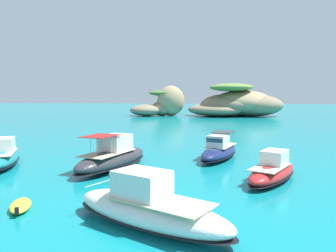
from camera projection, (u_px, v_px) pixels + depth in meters
name	position (u px, v px, depth m)	size (l,w,h in m)	color
ground_plane	(137.00, 202.00, 19.67)	(400.00, 400.00, 0.00)	#0F7F89
islet_large	(236.00, 104.00, 96.34)	(31.09, 25.00, 9.47)	#9E8966
islet_small	(163.00, 103.00, 97.78)	(19.10, 14.77, 8.87)	#9E8966
motorboat_white	(149.00, 208.00, 15.92)	(9.37, 6.98, 2.72)	white
motorboat_charcoal	(113.00, 157.00, 28.36)	(5.93, 10.23, 3.07)	#2D2D33
motorboat_red	(272.00, 171.00, 24.31)	(5.86, 7.78, 2.26)	red
motorboat_teal	(3.00, 156.00, 29.60)	(5.57, 8.68, 2.47)	#19727A
motorboat_navy	(219.00, 151.00, 32.49)	(5.29, 8.60, 2.59)	navy
dinghy_tender	(20.00, 205.00, 18.37)	(2.01, 2.84, 0.58)	yellow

